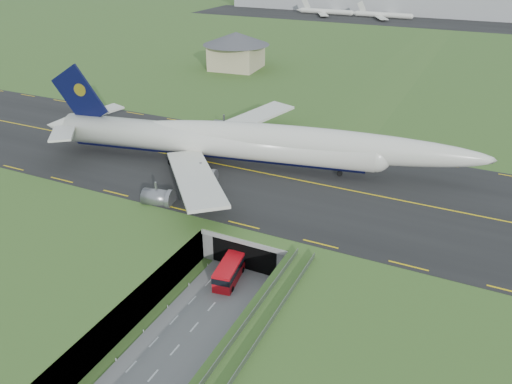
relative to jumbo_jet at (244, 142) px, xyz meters
The scene contains 10 objects.
ground 38.91m from the jumbo_jet, 68.89° to the right, with size 900.00×900.00×0.00m, color #385E25.
airfield_deck 38.12m from the jumbo_jet, 68.89° to the right, with size 800.00×800.00×6.00m, color gray.
trench_road 45.69m from the jumbo_jet, 72.39° to the right, with size 12.00×75.00×0.20m, color slate.
taxiway 14.56m from the jumbo_jet, ahead, with size 800.00×44.00×0.18m, color black.
tunnel_portal 23.85m from the jumbo_jet, 53.28° to the right, with size 17.00×22.30×6.00m.
guideway 59.36m from the jumbo_jet, 65.61° to the right, with size 3.00×53.00×7.05m.
jumbo_jet is the anchor object (origin of this frame).
shuttle_tram 34.44m from the jumbo_jet, 67.53° to the right, with size 4.25×8.51×3.31m.
service_building 92.09m from the jumbo_jet, 118.62° to the left, with size 27.26×27.26×13.64m.
cargo_terminal 265.11m from the jumbo_jet, 87.14° to the left, with size 320.00×67.00×15.60m.
Camera 1 is at (32.06, -54.18, 50.40)m, focal length 35.00 mm.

